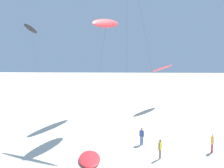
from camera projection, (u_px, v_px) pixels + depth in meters
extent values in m
cylinder|color=#4C4C51|center=(149.00, 52.00, 26.40)|extent=(3.03, 7.54, 17.98)
ellipsoid|color=red|center=(163.00, 68.00, 39.61)|extent=(5.45, 7.63, 1.55)
ellipsoid|color=#19B2B7|center=(163.00, 68.00, 39.61)|extent=(4.76, 7.24, 1.10)
cylinder|color=#4C4C51|center=(170.00, 91.00, 36.40)|extent=(1.14, 7.12, 6.69)
ellipsoid|color=black|center=(31.00, 29.00, 50.26)|extent=(1.61, 5.19, 2.07)
ellipsoid|color=purple|center=(31.00, 29.00, 50.25)|extent=(1.05, 5.24, 1.63)
cylinder|color=#4C4C51|center=(37.00, 64.00, 48.76)|extent=(4.01, 4.35, 14.67)
ellipsoid|color=red|center=(106.00, 23.00, 33.80)|extent=(4.25, 8.44, 2.78)
ellipsoid|color=#19B2B7|center=(106.00, 23.00, 33.79)|extent=(3.55, 8.45, 1.89)
cylinder|color=#4C4C51|center=(99.00, 71.00, 31.74)|extent=(1.53, 5.62, 13.27)
cylinder|color=#4C4C51|center=(127.00, 56.00, 24.09)|extent=(0.02, 6.35, 17.05)
ellipsoid|color=red|center=(90.00, 159.00, 19.12)|extent=(2.29, 3.66, 0.29)
ellipsoid|color=purple|center=(90.00, 158.00, 19.11)|extent=(1.72, 1.76, 0.18)
cylinder|color=red|center=(212.00, 148.00, 20.81)|extent=(0.14, 0.14, 0.81)
cylinder|color=red|center=(212.00, 148.00, 20.65)|extent=(0.14, 0.14, 0.81)
cube|color=orange|center=(212.00, 140.00, 20.66)|extent=(0.23, 0.32, 0.62)
cylinder|color=beige|center=(212.00, 140.00, 20.87)|extent=(0.09, 0.09, 0.56)
cylinder|color=beige|center=(213.00, 141.00, 20.46)|extent=(0.09, 0.09, 0.56)
sphere|color=beige|center=(213.00, 135.00, 20.61)|extent=(0.21, 0.21, 0.21)
cylinder|color=slate|center=(160.00, 154.00, 19.43)|extent=(0.14, 0.14, 0.81)
cylinder|color=slate|center=(159.00, 154.00, 19.30)|extent=(0.14, 0.14, 0.81)
cube|color=yellow|center=(160.00, 146.00, 19.29)|extent=(0.34, 0.36, 0.61)
cylinder|color=brown|center=(161.00, 146.00, 19.46)|extent=(0.09, 0.09, 0.56)
cylinder|color=brown|center=(159.00, 147.00, 19.13)|extent=(0.09, 0.09, 0.56)
sphere|color=brown|center=(160.00, 141.00, 19.24)|extent=(0.21, 0.21, 0.21)
cylinder|color=#284CA3|center=(141.00, 140.00, 22.64)|extent=(0.14, 0.14, 0.82)
cylinder|color=#284CA3|center=(142.00, 141.00, 22.56)|extent=(0.14, 0.14, 0.82)
cube|color=#2D4CA5|center=(142.00, 133.00, 22.52)|extent=(0.36, 0.31, 0.61)
cylinder|color=#9E7051|center=(140.00, 133.00, 22.63)|extent=(0.09, 0.09, 0.56)
cylinder|color=#9E7051|center=(144.00, 134.00, 22.42)|extent=(0.09, 0.09, 0.56)
sphere|color=#9E7051|center=(142.00, 129.00, 22.48)|extent=(0.21, 0.21, 0.21)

